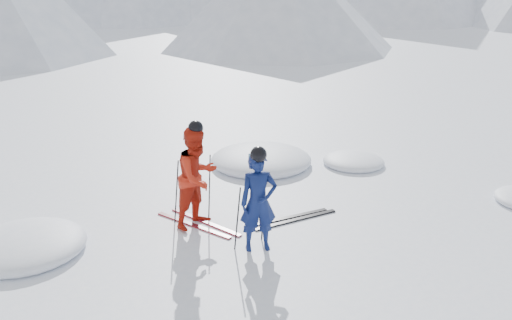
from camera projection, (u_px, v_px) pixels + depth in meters
ground at (335, 209)px, 10.33m from camera, size 160.00×160.00×0.00m
skier_blue at (258, 202)px, 8.57m from camera, size 0.70×0.58×1.64m
skier_red at (197, 177)px, 9.39m from camera, size 1.06×0.94×1.81m
pole_blue_left at (238, 219)px, 8.63m from camera, size 0.11×0.08×1.09m
pole_blue_right at (263, 209)px, 8.99m from camera, size 0.11×0.07×1.09m
pole_red_left at (177, 192)px, 9.54m from camera, size 0.12×0.10×1.20m
pole_red_right at (209, 187)px, 9.76m from camera, size 0.12×0.08×1.20m
ski_worn_left at (193, 225)px, 9.62m from camera, size 0.71×1.61×0.03m
ski_worn_right at (205, 222)px, 9.74m from camera, size 0.60×1.65×0.03m
ski_loose_a at (287, 218)px, 9.89m from camera, size 1.70×0.24×0.03m
ski_loose_b at (296, 220)px, 9.82m from camera, size 1.70×0.18×0.03m
snow_lumps at (243, 186)px, 11.40m from camera, size 10.39×6.49×0.52m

